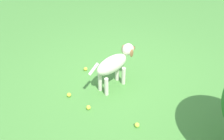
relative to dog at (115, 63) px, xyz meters
The scene contains 6 objects.
ground 0.45m from the dog, 10.56° to the right, with size 14.00×14.00×0.00m, color #478438.
dog is the anchor object (origin of this frame).
tennis_ball_0 0.75m from the dog, 97.07° to the left, with size 0.07×0.07×0.07m, color #D0D73B.
tennis_ball_1 0.84m from the dog, 156.21° to the left, with size 0.07×0.07×0.07m, color #D0D637.
tennis_ball_2 0.76m from the dog, behind, with size 0.07×0.07×0.07m, color #CED53C.
tennis_ball_3 0.98m from the dog, 116.11° to the right, with size 0.07×0.07×0.07m, color #C7D93E.
Camera 1 is at (-2.16, -1.94, 2.40)m, focal length 36.52 mm.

